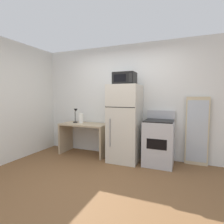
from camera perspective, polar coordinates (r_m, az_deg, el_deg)
name	(u,v)px	position (r m, az deg, el deg)	size (l,w,h in m)	color
ground_plane	(94,186)	(3.03, -5.89, -22.59)	(12.00, 12.00, 0.00)	brown
wall_back_white	(127,101)	(4.26, 4.79, 3.55)	(5.00, 0.10, 2.60)	silver
desk	(84,133)	(4.43, -8.79, -6.57)	(1.15, 0.56, 0.75)	tan
desk_lamp	(76,113)	(4.55, -11.58, -0.36)	(0.14, 0.12, 0.35)	black
paper_towel_roll	(81,118)	(4.47, -9.92, -1.96)	(0.11, 0.11, 0.24)	white
refrigerator	(125,123)	(3.90, 4.10, -3.55)	(0.64, 0.68, 1.65)	beige
microwave	(125,79)	(3.86, 4.09, 10.60)	(0.46, 0.35, 0.26)	black
oven_range	(159,142)	(3.84, 14.70, -9.29)	(0.59, 0.61, 1.10)	#B7B7BC
leaning_mirror	(197,131)	(4.02, 25.54, -5.57)	(0.44, 0.03, 1.40)	#C6B793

